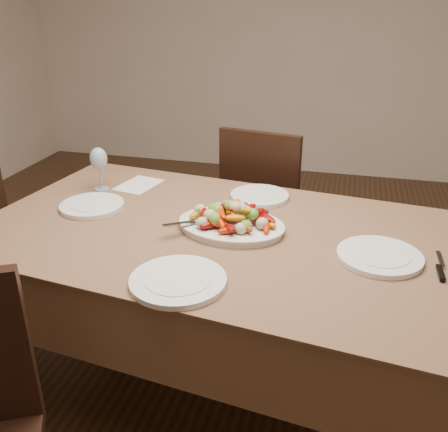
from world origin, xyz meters
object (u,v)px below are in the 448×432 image
(plate_left, at_px, (92,206))
(plate_near, at_px, (178,281))
(serving_platter, at_px, (231,227))
(dining_table, at_px, (224,316))
(chair_far, at_px, (270,208))
(wine_glass, at_px, (100,168))
(plate_far, at_px, (260,196))
(plate_right, at_px, (380,257))

(plate_left, distance_m, plate_near, 0.71)
(serving_platter, bearing_deg, dining_table, -141.10)
(chair_far, xyz_separation_m, serving_platter, (-0.01, -0.89, 0.30))
(plate_near, relative_size, wine_glass, 1.44)
(chair_far, distance_m, wine_glass, 0.99)
(chair_far, xyz_separation_m, plate_far, (0.04, -0.55, 0.29))
(plate_right, xyz_separation_m, wine_glass, (-1.19, 0.35, 0.09))
(plate_left, height_order, plate_right, same)
(chair_far, height_order, plate_right, chair_far)
(plate_right, bearing_deg, wine_glass, 163.52)
(serving_platter, xyz_separation_m, plate_near, (-0.07, -0.40, -0.00))
(plate_left, bearing_deg, chair_far, 53.81)
(serving_platter, relative_size, plate_right, 1.40)
(chair_far, xyz_separation_m, wine_glass, (-0.67, -0.63, 0.39))
(plate_left, distance_m, plate_right, 1.14)
(plate_far, relative_size, wine_glass, 1.21)
(chair_far, distance_m, plate_near, 1.33)
(dining_table, xyz_separation_m, plate_left, (-0.58, 0.08, 0.39))
(serving_platter, relative_size, wine_glass, 1.90)
(dining_table, relative_size, wine_glass, 8.98)
(plate_far, height_order, plate_near, same)
(dining_table, xyz_separation_m, chair_far, (0.03, 0.91, 0.10))
(serving_platter, xyz_separation_m, wine_glass, (-0.66, 0.26, 0.09))
(dining_table, bearing_deg, wine_glass, 156.46)
(dining_table, bearing_deg, plate_right, -7.63)
(plate_near, bearing_deg, serving_platter, 80.61)
(chair_far, relative_size, serving_platter, 2.44)
(dining_table, xyz_separation_m, wine_glass, (-0.64, 0.28, 0.48))
(plate_left, bearing_deg, dining_table, -7.61)
(dining_table, height_order, plate_far, plate_far)
(dining_table, bearing_deg, plate_left, 172.39)
(serving_platter, distance_m, plate_right, 0.54)
(chair_far, distance_m, plate_left, 1.07)
(plate_right, height_order, wine_glass, wine_glass)
(dining_table, height_order, plate_near, plate_near)
(chair_far, relative_size, plate_near, 3.21)
(plate_right, distance_m, plate_far, 0.64)
(wine_glass, bearing_deg, chair_far, 43.40)
(plate_right, bearing_deg, dining_table, 172.37)
(plate_near, bearing_deg, dining_table, 83.47)
(plate_right, xyz_separation_m, plate_near, (-0.59, -0.31, 0.00))
(chair_far, xyz_separation_m, plate_near, (-0.07, -1.29, 0.29))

